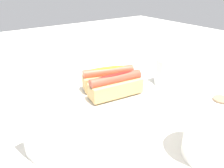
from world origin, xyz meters
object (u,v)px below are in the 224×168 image
object	(u,v)px
hotdog_back	(116,85)
chopstick_near	(80,83)
chopstick_far	(86,80)
paper_towel_roll	(214,130)
hotdog_front	(109,78)
water_glass	(165,73)
serving_bowl	(112,95)
napkin_box	(51,118)

from	to	relation	value
hotdog_back	chopstick_near	xyz separation A→B (m)	(0.01, -0.19, -0.06)
chopstick_near	chopstick_far	world-z (taller)	same
paper_towel_roll	chopstick_near	size ratio (longest dim) A/B	0.61
hotdog_front	water_glass	size ratio (longest dim) A/B	1.76
water_glass	chopstick_far	xyz separation A→B (m)	(0.21, -0.18, -0.04)
serving_bowl	paper_towel_roll	world-z (taller)	paper_towel_roll
chopstick_near	hotdog_front	bearing A→B (deg)	123.11
water_glass	paper_towel_roll	distance (m)	0.35
hotdog_back	serving_bowl	bearing A→B (deg)	-103.55
paper_towel_roll	napkin_box	world-z (taller)	napkin_box
napkin_box	chopstick_near	xyz separation A→B (m)	(-0.20, -0.25, -0.07)
chopstick_near	chopstick_far	distance (m)	0.03
chopstick_near	napkin_box	bearing A→B (deg)	74.54
water_glass	napkin_box	distance (m)	0.44
water_glass	serving_bowl	bearing A→B (deg)	-1.36
hotdog_front	paper_towel_roll	distance (m)	0.32
hotdog_front	serving_bowl	bearing A→B (deg)	76.45
hotdog_back	napkin_box	bearing A→B (deg)	17.06
hotdog_front	chopstick_near	bearing A→B (deg)	-79.05
serving_bowl	napkin_box	world-z (taller)	napkin_box
serving_bowl	chopstick_far	bearing A→B (deg)	-93.26
hotdog_front	chopstick_far	distance (m)	0.16
hotdog_back	napkin_box	world-z (taller)	napkin_box
napkin_box	chopstick_far	world-z (taller)	napkin_box
water_glass	paper_towel_roll	bearing A→B (deg)	57.67
water_glass	hotdog_front	bearing A→B (deg)	-8.61
hotdog_front	napkin_box	world-z (taller)	napkin_box
hotdog_front	napkin_box	size ratio (longest dim) A/B	1.05
water_glass	napkin_box	bearing A→B (deg)	11.22
serving_bowl	napkin_box	bearing A→B (deg)	22.86
hotdog_front	water_glass	xyz separation A→B (m)	(-0.21, 0.03, -0.03)
paper_towel_roll	water_glass	bearing A→B (deg)	-122.33
chopstick_far	hotdog_back	bearing A→B (deg)	104.53
serving_bowl	hotdog_front	world-z (taller)	hotdog_front
chopstick_far	serving_bowl	bearing A→B (deg)	105.92
hotdog_front	water_glass	distance (m)	0.21
serving_bowl	hotdog_back	bearing A→B (deg)	76.45
napkin_box	paper_towel_roll	bearing A→B (deg)	127.80
hotdog_front	napkin_box	bearing A→B (deg)	27.90
hotdog_front	chopstick_far	size ratio (longest dim) A/B	0.72
hotdog_back	paper_towel_roll	size ratio (longest dim) A/B	1.16
hotdog_back	water_glass	size ratio (longest dim) A/B	1.72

